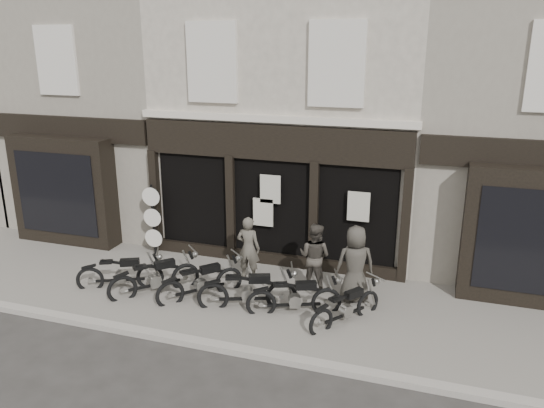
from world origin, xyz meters
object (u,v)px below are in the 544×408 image
(motorcycle_1, at_px, (156,280))
(motorcycle_2, at_px, (201,285))
(motorcycle_0, at_px, (121,276))
(motorcycle_3, at_px, (249,294))
(man_left, at_px, (248,248))
(man_centre, at_px, (315,256))
(man_right, at_px, (355,264))
(motorcycle_5, at_px, (346,310))
(advert_sign_post, at_px, (153,223))
(motorcycle_4, at_px, (295,300))

(motorcycle_1, relative_size, motorcycle_2, 1.00)
(motorcycle_0, height_order, motorcycle_1, motorcycle_1)
(motorcycle_3, height_order, man_left, man_left)
(motorcycle_2, height_order, man_centre, man_centre)
(motorcycle_2, relative_size, motorcycle_3, 0.81)
(motorcycle_2, xyz_separation_m, man_right, (3.46, 0.91, 0.62))
(motorcycle_3, relative_size, motorcycle_5, 1.25)
(man_centre, bearing_deg, motorcycle_5, 138.89)
(motorcycle_1, distance_m, man_right, 4.76)
(motorcycle_1, height_order, advert_sign_post, advert_sign_post)
(motorcycle_0, bearing_deg, man_centre, -8.35)
(motorcycle_1, relative_size, man_right, 0.97)
(motorcycle_1, distance_m, man_left, 2.39)
(motorcycle_1, xyz_separation_m, motorcycle_3, (2.38, 0.00, 0.01))
(motorcycle_1, bearing_deg, motorcycle_4, -43.83)
(man_centre, bearing_deg, man_left, 11.23)
(motorcycle_3, height_order, man_centre, man_centre)
(motorcycle_1, height_order, motorcycle_3, motorcycle_3)
(man_right, bearing_deg, motorcycle_1, -8.38)
(motorcycle_1, height_order, motorcycle_4, motorcycle_1)
(man_right, bearing_deg, motorcycle_4, 18.72)
(motorcycle_1, relative_size, motorcycle_4, 0.88)
(man_centre, height_order, advert_sign_post, advert_sign_post)
(advert_sign_post, bearing_deg, man_left, -16.56)
(man_centre, distance_m, man_right, 1.09)
(motorcycle_4, distance_m, man_right, 1.62)
(man_centre, bearing_deg, motorcycle_4, 96.60)
(advert_sign_post, bearing_deg, man_right, -14.06)
(motorcycle_4, bearing_deg, man_right, 17.86)
(man_centre, xyz_separation_m, advert_sign_post, (-4.81, 0.71, 0.10))
(motorcycle_3, bearing_deg, advert_sign_post, 129.70)
(man_left, bearing_deg, motorcycle_1, 37.02)
(motorcycle_1, xyz_separation_m, motorcycle_5, (4.60, 0.03, -0.05))
(motorcycle_2, xyz_separation_m, man_centre, (2.43, 1.25, 0.54))
(motorcycle_1, distance_m, motorcycle_3, 2.38)
(advert_sign_post, bearing_deg, motorcycle_5, -23.37)
(man_centre, xyz_separation_m, man_right, (1.03, -0.34, 0.08))
(motorcycle_0, relative_size, motorcycle_5, 1.13)
(man_left, bearing_deg, motorcycle_4, 140.35)
(man_left, bearing_deg, advert_sign_post, -12.82)
(motorcycle_1, relative_size, advert_sign_post, 0.82)
(man_centre, height_order, man_right, man_right)
(motorcycle_3, distance_m, motorcycle_4, 1.08)
(man_left, xyz_separation_m, man_right, (2.74, -0.35, 0.09))
(motorcycle_3, distance_m, advert_sign_post, 4.24)
(motorcycle_3, relative_size, motorcycle_4, 1.08)
(motorcycle_4, relative_size, advert_sign_post, 0.94)
(motorcycle_0, distance_m, motorcycle_1, 0.96)
(motorcycle_5, relative_size, man_centre, 1.05)
(motorcycle_2, height_order, motorcycle_3, motorcycle_3)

